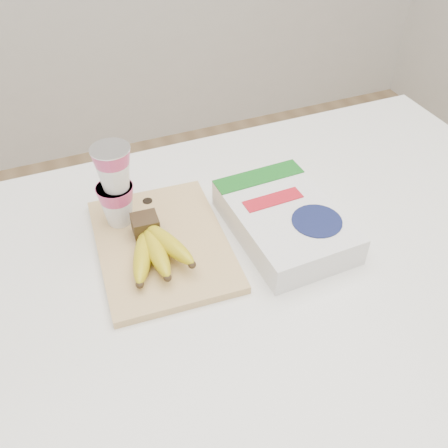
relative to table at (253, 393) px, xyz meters
name	(u,v)px	position (x,y,z in m)	size (l,w,h in m)	color
room	(279,51)	(0.00, 0.00, 0.87)	(4.00, 4.00, 4.00)	tan
table	(253,393)	(0.00, 0.00, 0.00)	(1.28, 0.85, 0.96)	white
cutting_board	(162,244)	(-0.17, 0.09, 0.49)	(0.23, 0.32, 0.02)	#E6BD7E
bananas	(154,247)	(-0.19, 0.06, 0.52)	(0.13, 0.17, 0.06)	#382816
yogurt_stack	(115,184)	(-0.22, 0.18, 0.59)	(0.07, 0.07, 0.17)	white
cereal_box	(285,220)	(0.07, 0.05, 0.51)	(0.19, 0.28, 0.06)	silver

